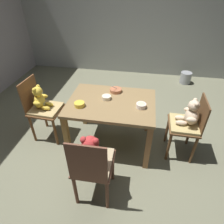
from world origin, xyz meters
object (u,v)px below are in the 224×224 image
(teddy_chair_near_right, at_px, (188,120))
(porridge_bowl_terracotta_far_center, at_px, (116,90))
(metal_pail, at_px, (186,78))
(teddy_chair_near_left, at_px, (42,105))
(porridge_bowl_yellow_near_left, at_px, (79,104))
(dining_table, at_px, (111,108))
(teddy_chair_near_front, at_px, (92,159))
(porridge_bowl_white_near_right, at_px, (141,106))
(porridge_bowl_cream_center, at_px, (106,97))

(teddy_chair_near_right, distance_m, porridge_bowl_terracotta_far_center, 1.00)
(teddy_chair_near_right, relative_size, metal_pail, 3.42)
(teddy_chair_near_left, relative_size, metal_pail, 3.65)
(metal_pail, bearing_deg, porridge_bowl_yellow_near_left, -125.78)
(teddy_chair_near_right, height_order, teddy_chair_near_left, teddy_chair_near_left)
(porridge_bowl_terracotta_far_center, bearing_deg, metal_pail, 55.69)
(dining_table, relative_size, porridge_bowl_terracotta_far_center, 6.81)
(teddy_chair_near_front, relative_size, porridge_bowl_terracotta_far_center, 5.67)
(porridge_bowl_white_near_right, bearing_deg, porridge_bowl_yellow_near_left, -172.38)
(teddy_chair_near_left, distance_m, teddy_chair_near_front, 1.25)
(porridge_bowl_yellow_near_left, height_order, metal_pail, porridge_bowl_yellow_near_left)
(teddy_chair_near_left, distance_m, metal_pail, 3.16)
(porridge_bowl_terracotta_far_center, bearing_deg, porridge_bowl_white_near_right, -42.06)
(porridge_bowl_yellow_near_left, bearing_deg, porridge_bowl_white_near_right, 7.62)
(porridge_bowl_terracotta_far_center, bearing_deg, dining_table, -93.34)
(dining_table, height_order, teddy_chair_near_front, teddy_chair_near_front)
(porridge_bowl_white_near_right, bearing_deg, porridge_bowl_terracotta_far_center, 137.94)
(dining_table, distance_m, porridge_bowl_yellow_near_left, 0.42)
(teddy_chair_near_right, relative_size, teddy_chair_near_left, 0.94)
(teddy_chair_near_left, xyz_separation_m, porridge_bowl_cream_center, (0.90, 0.05, 0.18))
(porridge_bowl_cream_center, bearing_deg, porridge_bowl_yellow_near_left, -142.94)
(porridge_bowl_yellow_near_left, bearing_deg, teddy_chair_near_right, 6.42)
(porridge_bowl_yellow_near_left, bearing_deg, teddy_chair_near_left, 164.64)
(porridge_bowl_cream_center, bearing_deg, dining_table, -36.15)
(teddy_chair_near_right, distance_m, porridge_bowl_yellow_near_left, 1.35)
(teddy_chair_near_left, relative_size, porridge_bowl_cream_center, 7.72)
(teddy_chair_near_left, bearing_deg, teddy_chair_near_front, -38.60)
(porridge_bowl_terracotta_far_center, xyz_separation_m, metal_pail, (1.29, 1.89, -0.60))
(porridge_bowl_yellow_near_left, bearing_deg, metal_pail, 54.22)
(porridge_bowl_yellow_near_left, xyz_separation_m, porridge_bowl_white_near_right, (0.74, 0.10, 0.00))
(teddy_chair_near_right, xyz_separation_m, porridge_bowl_cream_center, (-1.04, 0.07, 0.18))
(teddy_chair_near_right, xyz_separation_m, metal_pail, (0.34, 2.17, -0.42))
(teddy_chair_near_left, xyz_separation_m, metal_pail, (2.28, 2.15, -0.42))
(teddy_chair_near_right, distance_m, porridge_bowl_cream_center, 1.05)
(teddy_chair_near_right, bearing_deg, dining_table, -0.34)
(dining_table, bearing_deg, porridge_bowl_white_near_right, -10.14)
(dining_table, height_order, metal_pail, dining_table)
(teddy_chair_near_front, bearing_deg, porridge_bowl_white_near_right, -29.00)
(porridge_bowl_yellow_near_left, bearing_deg, porridge_bowl_terracotta_far_center, 48.26)
(teddy_chair_near_left, bearing_deg, teddy_chair_near_right, 2.69)
(porridge_bowl_cream_center, height_order, porridge_bowl_terracotta_far_center, porridge_bowl_terracotta_far_center)
(porridge_bowl_terracotta_far_center, relative_size, porridge_bowl_white_near_right, 1.37)
(teddy_chair_near_left, height_order, metal_pail, teddy_chair_near_left)
(dining_table, xyz_separation_m, teddy_chair_near_front, (-0.04, -0.83, -0.03))
(porridge_bowl_terracotta_far_center, bearing_deg, teddy_chair_near_left, -165.52)
(porridge_bowl_terracotta_far_center, distance_m, porridge_bowl_white_near_right, 0.48)
(teddy_chair_near_front, xyz_separation_m, porridge_bowl_terracotta_far_center, (0.05, 1.09, 0.15))
(teddy_chair_near_right, relative_size, porridge_bowl_cream_center, 7.24)
(teddy_chair_near_right, bearing_deg, teddy_chair_near_left, 0.07)
(teddy_chair_near_left, xyz_separation_m, porridge_bowl_yellow_near_left, (0.61, -0.17, 0.19))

